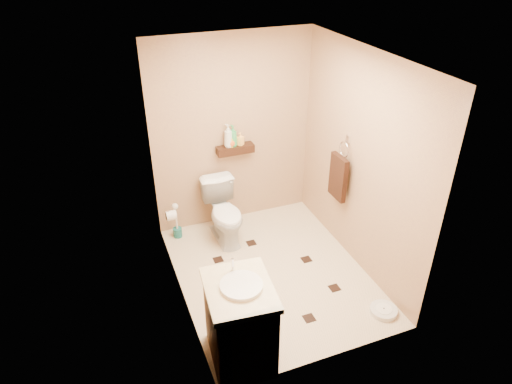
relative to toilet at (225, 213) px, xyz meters
name	(u,v)px	position (x,y,z in m)	size (l,w,h in m)	color
ground	(271,273)	(0.27, -0.83, -0.37)	(2.50, 2.50, 0.00)	beige
wall_back	(233,133)	(0.27, 0.42, 0.83)	(2.00, 0.04, 2.40)	#A1765C
wall_front	(337,252)	(0.27, -2.08, 0.83)	(2.00, 0.04, 2.40)	#A1765C
wall_left	(174,198)	(-0.73, -0.83, 0.83)	(0.04, 2.50, 2.40)	#A1765C
wall_right	(360,163)	(1.27, -0.83, 0.83)	(0.04, 2.50, 2.40)	#A1765C
ceiling	(276,57)	(0.27, -0.83, 2.03)	(2.00, 2.50, 0.02)	white
wall_shelf	(235,149)	(0.27, 0.34, 0.65)	(0.46, 0.14, 0.10)	#321B0D
floor_accents	(278,275)	(0.32, -0.90, -0.36)	(1.14, 1.48, 0.01)	black
toilet	(225,213)	(0.00, 0.00, 0.00)	(0.41, 0.72, 0.73)	white
vanity	(240,322)	(-0.43, -1.78, 0.06)	(0.62, 0.72, 0.95)	brown
bathroom_scale	(383,311)	(1.09, -1.80, -0.34)	(0.30, 0.30, 0.05)	silver
toilet_brush	(177,225)	(-0.55, 0.24, -0.20)	(0.11, 0.11, 0.48)	#175E5D
towel_ring	(339,175)	(1.18, -0.58, 0.58)	(0.12, 0.30, 0.76)	silver
toilet_paper	(171,215)	(-0.67, -0.18, 0.23)	(0.12, 0.11, 0.12)	silver
bottle_a	(228,136)	(0.18, 0.34, 0.84)	(0.11, 0.11, 0.28)	silver
bottle_b	(230,140)	(0.20, 0.34, 0.79)	(0.08, 0.08, 0.18)	gold
bottle_c	(231,140)	(0.21, 0.34, 0.78)	(0.12, 0.12, 0.15)	orange
bottle_d	(233,136)	(0.24, 0.34, 0.83)	(0.10, 0.10, 0.26)	green
bottle_e	(240,139)	(0.33, 0.34, 0.78)	(0.07, 0.07, 0.16)	#FEBA54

